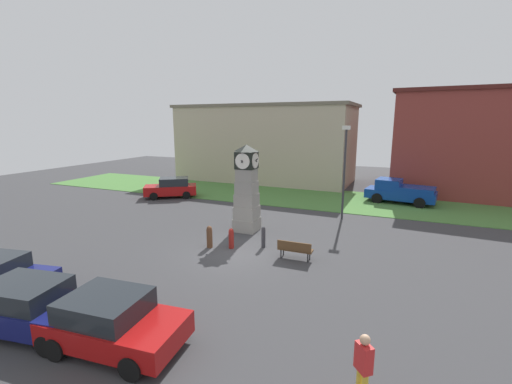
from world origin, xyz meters
TOP-DOWN VIEW (x-y plane):
  - ground_plane at (0.00, 0.00)m, footprint 73.27×73.27m
  - clock_tower at (-1.01, 3.41)m, footprint 1.40×1.41m
  - bollard_near_tower at (0.92, 1.19)m, footprint 0.20×0.20m
  - bollard_mid_row at (-0.53, 0.46)m, footprint 0.26×0.26m
  - bollard_far_row at (-1.59, 0.13)m, footprint 0.29×0.29m
  - car_near_tower at (-2.93, -8.10)m, footprint 4.31×2.46m
  - car_by_building at (-0.09, -7.73)m, footprint 4.04×2.38m
  - car_far_lot at (-10.55, 9.12)m, footprint 4.52×3.83m
  - pickup_truck at (7.20, 14.31)m, footprint 5.32×2.79m
  - bench at (2.84, 0.32)m, footprint 1.61×0.55m
  - pedestrian_by_cars at (6.59, -7.12)m, footprint 0.44×0.46m
  - street_lamp_near_road at (3.76, 8.06)m, footprint 0.50×0.24m
  - warehouse_blue_far at (-6.59, 20.63)m, footprint 18.93×8.63m
  - storefront_low_left at (15.10, 21.71)m, footprint 18.14×12.96m
  - grass_verge_far at (-3.98, 13.43)m, footprint 43.96×7.98m

SIDE VIEW (x-z plane):
  - ground_plane at x=0.00m, z-range 0.00..0.00m
  - grass_verge_far at x=-3.98m, z-range 0.00..0.04m
  - bollard_mid_row at x=-0.53m, z-range 0.01..1.04m
  - bench at x=2.84m, z-range 0.07..0.97m
  - bollard_near_tower at x=0.92m, z-range 0.01..1.11m
  - bollard_far_row at x=-1.59m, z-range 0.01..1.14m
  - car_by_building at x=-0.09m, z-range 0.01..1.55m
  - car_near_tower at x=-2.93m, z-range 0.01..1.57m
  - car_far_lot at x=-10.55m, z-range 0.00..1.66m
  - pickup_truck at x=7.20m, z-range 0.00..1.85m
  - pedestrian_by_cars at x=6.59m, z-range 0.13..1.87m
  - clock_tower at x=-1.01m, z-range -0.19..4.82m
  - street_lamp_near_road at x=3.76m, z-range 0.49..6.52m
  - warehouse_blue_far at x=-6.59m, z-range 0.01..8.03m
  - storefront_low_left at x=15.10m, z-range 0.01..8.92m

